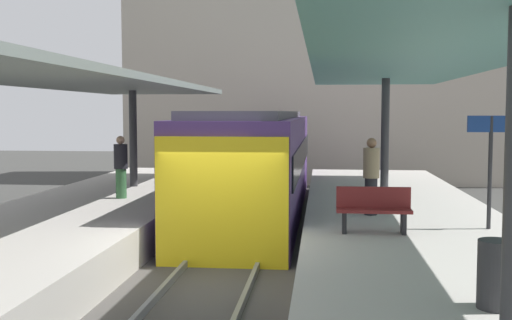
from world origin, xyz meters
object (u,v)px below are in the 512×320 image
at_px(commuter_train, 257,163).
at_px(litter_bin, 497,274).
at_px(passenger_mid_platform, 371,175).
at_px(platform_sign, 491,146).
at_px(passenger_near_bench, 121,166).
at_px(platform_bench, 374,208).

height_order(commuter_train, litter_bin, commuter_train).
height_order(commuter_train, passenger_mid_platform, commuter_train).
bearing_deg(platform_sign, passenger_mid_platform, 145.79).
xyz_separation_m(commuter_train, platform_sign, (5.21, -6.41, 0.90)).
relative_size(commuter_train, litter_bin, 17.23).
xyz_separation_m(commuter_train, litter_bin, (3.98, -11.55, -0.33)).
bearing_deg(passenger_near_bench, platform_bench, -33.48).
xyz_separation_m(commuter_train, passenger_near_bench, (-3.32, -2.89, 0.13)).
distance_m(commuter_train, platform_bench, 7.62).
height_order(litter_bin, passenger_mid_platform, passenger_mid_platform).
bearing_deg(platform_bench, platform_sign, 15.38).
bearing_deg(passenger_near_bench, passenger_mid_platform, -17.80).
distance_m(platform_sign, passenger_mid_platform, 2.72).
xyz_separation_m(platform_bench, litter_bin, (1.05, -4.52, -0.06)).
bearing_deg(platform_sign, platform_bench, -164.62).
distance_m(platform_sign, litter_bin, 5.43).
distance_m(commuter_train, platform_sign, 8.30).
bearing_deg(litter_bin, platform_bench, 103.02).
bearing_deg(passenger_near_bench, commuter_train, 41.00).
distance_m(platform_bench, litter_bin, 4.64).
xyz_separation_m(commuter_train, passenger_mid_platform, (3.05, -4.94, 0.16)).
relative_size(platform_bench, platform_sign, 0.63).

